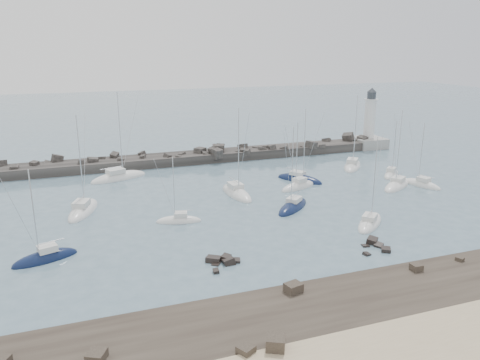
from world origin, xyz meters
The scene contains 19 objects.
ground centered at (0.00, 0.00, 0.00)m, with size 400.00×400.00×0.00m, color slate.
rock_shelf centered at (0.13, -22.01, 0.02)m, with size 140.00×12.00×1.95m.
rock_cluster_near centered at (-3.76, -8.53, 0.09)m, with size 3.94×4.22×1.47m.
rock_cluster_far centered at (14.92, -10.76, 0.09)m, with size 3.90×4.22×1.24m.
breakwater centered at (-7.20, 37.99, 0.31)m, with size 115.00×7.55×5.29m.
lighthouse centered at (47.00, 38.00, 3.09)m, with size 7.00×7.00×14.60m.
sailboat_2 centered at (-22.41, -1.25, 0.15)m, with size 7.56×4.41×11.70m.
sailboat_3 centered at (-17.89, 13.89, 0.15)m, with size 6.10×9.98×15.14m.
sailboat_4 centered at (-11.29, 29.95, 0.15)m, with size 11.12×6.79×16.77m.
sailboat_5 centered at (-5.64, 5.29, 0.13)m, with size 6.47×3.34×9.97m.
sailboat_6 centered at (5.81, 14.10, 0.15)m, with size 3.78×9.82×15.21m.
sailboat_7 centered at (18.54, -4.23, 0.13)m, with size 7.72×7.38×12.86m.
sailboat_8 centered at (19.11, 18.06, 0.14)m, with size 7.30×8.74×13.87m.
sailboat_9 centered at (16.87, 14.08, 0.15)m, with size 7.96×5.05×12.30m.
sailboat_10 centered at (37.46, 8.15, 0.14)m, with size 4.36×7.69×11.77m.
sailboat_11 centered at (33.10, 9.05, 0.13)m, with size 9.09×7.37×14.24m.
sailboat_12 centered at (36.67, 15.32, 0.15)m, with size 6.56×6.07×11.06m.
sailboat_13 centered at (11.54, 5.12, 0.14)m, with size 8.09×7.55×13.36m.
sailboat_14 centered at (33.21, 23.00, 0.15)m, with size 8.47×9.30×15.25m.
Camera 1 is at (-17.85, -54.00, 23.42)m, focal length 35.00 mm.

